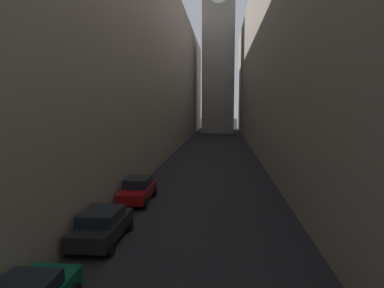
# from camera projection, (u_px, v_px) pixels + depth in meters

# --- Properties ---
(ground_plane) EXTENTS (264.00, 264.00, 0.00)m
(ground_plane) POSITION_uv_depth(u_px,v_px,m) (214.00, 154.00, 44.65)
(ground_plane) COLOR black
(building_block_left) EXTENTS (10.51, 108.00, 23.08)m
(building_block_left) POSITION_uv_depth(u_px,v_px,m) (138.00, 69.00, 46.32)
(building_block_left) COLOR gray
(building_block_left) RESTS_ON ground
(building_block_right) EXTENTS (12.67, 108.00, 25.07)m
(building_block_right) POSITION_uv_depth(u_px,v_px,m) (303.00, 60.00, 44.13)
(building_block_right) COLOR gray
(building_block_right) RESTS_ON ground
(clock_tower) EXTENTS (8.25, 8.25, 58.03)m
(clock_tower) POSITION_uv_depth(u_px,v_px,m) (219.00, 4.00, 77.76)
(clock_tower) COLOR gray
(clock_tower) RESTS_ON ground
(parked_car_left_third) EXTENTS (2.06, 4.18, 1.55)m
(parked_car_left_third) POSITION_uv_depth(u_px,v_px,m) (102.00, 225.00, 15.46)
(parked_car_left_third) COLOR black
(parked_car_left_third) RESTS_ON ground
(parked_car_left_far) EXTENTS (1.87, 4.30, 1.60)m
(parked_car_left_far) POSITION_uv_depth(u_px,v_px,m) (138.00, 190.00, 22.03)
(parked_car_left_far) COLOR maroon
(parked_car_left_far) RESTS_ON ground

